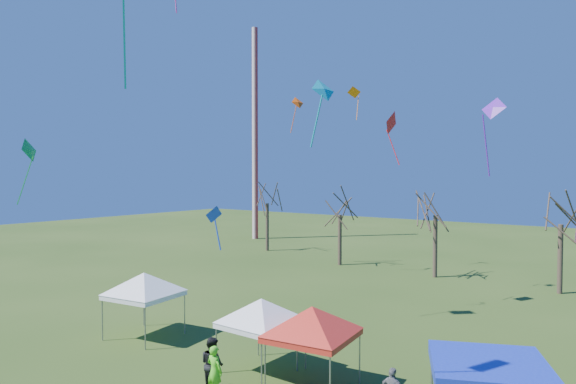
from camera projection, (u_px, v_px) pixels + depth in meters
name	position (u px, v px, depth m)	size (l,w,h in m)	color
radio_mast	(255.00, 134.00, 60.88)	(0.70, 0.70, 25.00)	silver
tree_0	(267.00, 186.00, 51.52)	(3.83, 3.83, 8.44)	#3D2D21
tree_1	(340.00, 197.00, 43.37)	(3.42, 3.42, 7.54)	#3D2D21
tree_2	(436.00, 193.00, 38.16)	(3.71, 3.71, 8.18)	#3D2D21
tree_3	(561.00, 200.00, 32.92)	(3.59, 3.59, 7.91)	#3D2D21
tent_white_west	(144.00, 277.00, 24.19)	(3.98, 3.98, 3.54)	gray
tent_white_mid	(261.00, 304.00, 19.99)	(3.75, 3.75, 3.31)	gray
tent_red	(312.00, 312.00, 18.23)	(3.92, 3.92, 3.48)	gray
tent_blue	(489.00, 368.00, 14.39)	(4.15, 4.15, 2.47)	gray
person_green	(215.00, 371.00, 17.76)	(0.65, 0.43, 1.78)	#56DA22
person_dark	(212.00, 364.00, 18.27)	(0.93, 0.72, 1.91)	black
kite_11	(390.00, 123.00, 29.43)	(0.84, 1.42, 3.11)	red
kite_2	(354.00, 92.00, 41.48)	(1.30, 1.04, 2.80)	orange
kite_1	(214.00, 215.00, 22.02)	(0.60, 0.93, 1.96)	blue
kite_14	(30.00, 150.00, 29.83)	(1.37, 1.57, 3.90)	green
kite_27	(323.00, 90.00, 18.07)	(0.92, 1.16, 2.48)	#0B91AF
kite_13	(298.00, 103.00, 38.92)	(1.02, 1.27, 2.80)	#E9500C
kite_17	(493.00, 109.00, 21.15)	(1.20, 0.85, 3.33)	#651BC0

